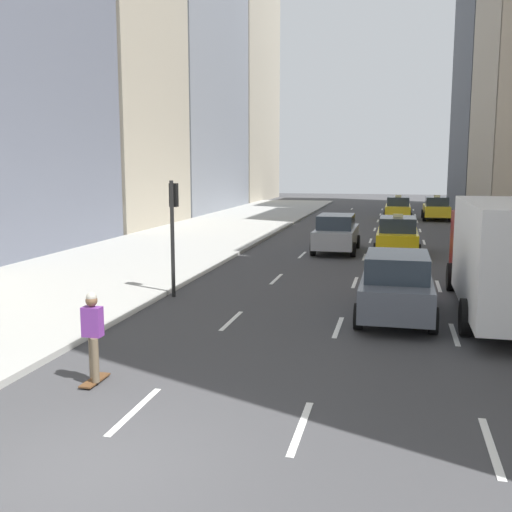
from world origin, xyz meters
The scene contains 12 objects.
ground_plane centered at (0.00, 0.00, 0.00)m, with size 160.00×160.00×0.00m, color #3D3D3F.
sidewalk_left centered at (-7.00, 27.00, 0.07)m, with size 8.00×66.00×0.15m, color #9E9E99.
lane_markings centered at (2.60, 23.00, 0.01)m, with size 5.72×56.00×0.01m.
building_row_left centered at (-14.00, 38.36, 14.67)m, with size 6.00×69.94×35.25m.
taxi_lead centered at (6.80, 39.88, 0.88)m, with size 2.02×4.40×1.87m.
taxi_second centered at (4.00, 21.30, 0.88)m, with size 2.02×4.40×1.87m.
taxi_third centered at (4.00, 39.30, 0.88)m, with size 2.02×4.40×1.87m.
sedan_black_near centered at (1.20, 21.32, 0.91)m, with size 2.02×4.63×1.78m.
sedan_silver_behind centered at (4.00, 9.26, 0.90)m, with size 2.02×4.46×1.78m.
box_truck centered at (6.80, 10.16, 1.71)m, with size 2.58×8.40×3.15m.
skateboarder centered at (-1.49, 3.04, 0.96)m, with size 0.36×0.80×1.75m.
traffic_light_pole centered at (-2.75, 10.51, 2.41)m, with size 0.24×0.42×3.60m.
Camera 1 is at (3.95, -6.75, 4.06)m, focal length 42.00 mm.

